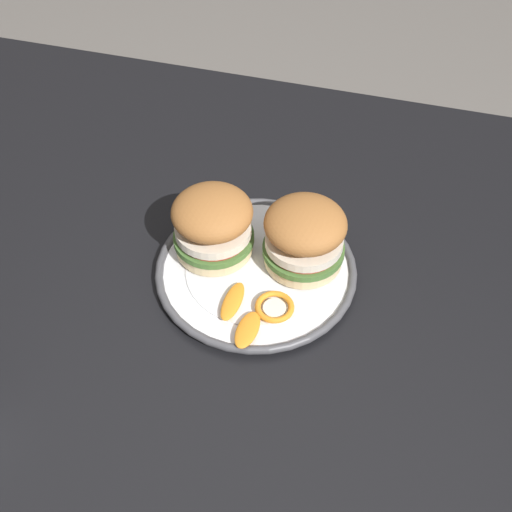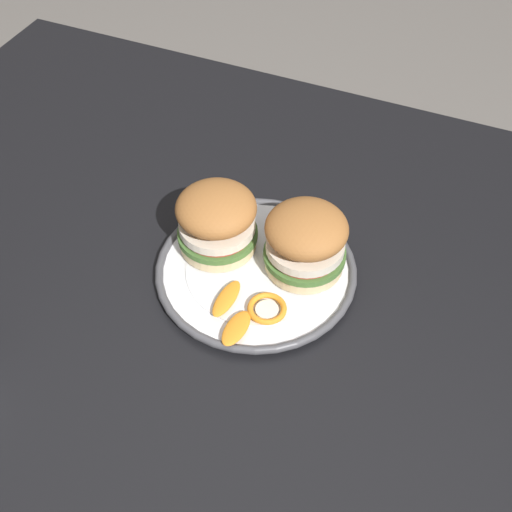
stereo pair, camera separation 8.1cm
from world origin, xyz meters
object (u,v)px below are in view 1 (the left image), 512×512
at_px(sandwich_half_right, 305,233).
at_px(dinner_plate, 256,270).
at_px(dining_table, 247,294).
at_px(sandwich_half_left, 213,224).

bearing_deg(sandwich_half_right, dinner_plate, 29.35).
xyz_separation_m(dinner_plate, sandwich_half_right, (-0.06, -0.03, 0.06)).
xyz_separation_m(dining_table, sandwich_half_right, (-0.08, -0.00, 0.16)).
height_order(dinner_plate, sandwich_half_right, sandwich_half_right).
bearing_deg(sandwich_half_right, dining_table, 2.81).
relative_size(dining_table, sandwich_half_left, 11.05).
distance_m(dining_table, sandwich_half_left, 0.17).
bearing_deg(sandwich_half_left, sandwich_half_right, -172.74).
bearing_deg(dinner_plate, sandwich_half_left, -14.82).
relative_size(dinner_plate, sandwich_half_left, 2.26).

